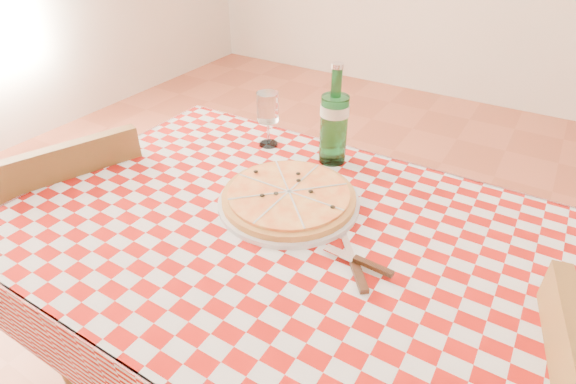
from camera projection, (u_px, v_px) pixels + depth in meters
name	position (u px, v px, depth m)	size (l,w,h in m)	color
dining_table	(282.00, 259.00, 1.11)	(1.20, 0.80, 0.75)	brown
tablecloth	(282.00, 229.00, 1.06)	(1.30, 0.90, 0.01)	#960E09
chair_far	(87.00, 233.00, 1.46)	(0.49, 0.49, 0.85)	brown
pizza_plate	(289.00, 196.00, 1.12)	(0.36, 0.36, 0.05)	gold
water_bottle	(334.00, 115.00, 1.24)	(0.08, 0.08, 0.29)	#19652A
wine_glass	(268.00, 120.00, 1.35)	(0.07, 0.07, 0.17)	white
cutlery	(354.00, 260.00, 0.95)	(0.22, 0.18, 0.02)	silver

